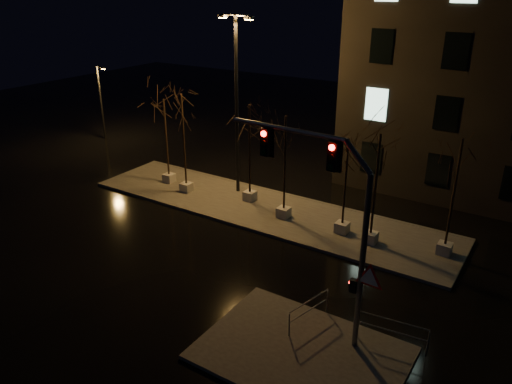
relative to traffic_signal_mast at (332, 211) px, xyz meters
The scene contains 15 objects.
ground 9.48m from the traffic_signal_mast, 164.72° to the left, with size 90.00×90.00×0.00m, color black.
median 12.26m from the traffic_signal_mast, 133.55° to the left, with size 22.00×5.00×0.15m, color #45423E.
sidewalk_corner 5.22m from the traffic_signal_mast, 98.37° to the right, with size 7.00×5.00×0.15m, color #45423E.
tree_0 17.12m from the traffic_signal_mast, 151.26° to the left, with size 1.80×1.80×5.57m.
tree_1 15.09m from the traffic_signal_mast, 149.69° to the left, with size 1.80×1.80×6.23m.
tree_2 12.47m from the traffic_signal_mast, 136.24° to the left, with size 1.80×1.80×5.89m.
tree_3 9.89m from the traffic_signal_mast, 128.64° to the left, with size 1.80×1.80×5.85m.
tree_4 8.28m from the traffic_signal_mast, 109.28° to the left, with size 1.80×1.80×5.22m.
tree_5 7.61m from the traffic_signal_mast, 98.25° to the left, with size 1.80×1.80×5.74m.
tree_6 8.67m from the traffic_signal_mast, 74.62° to the left, with size 1.80×1.80×5.89m.
traffic_signal_mast is the anchor object (origin of this frame).
streetlight_main 14.06m from the traffic_signal_mast, 137.86° to the left, with size 2.59×0.76×10.38m.
streetlight_far 29.37m from the traffic_signal_mast, 153.78° to the left, with size 1.18×0.37×6.01m.
guard_rail_a 4.85m from the traffic_signal_mast, 14.76° to the left, with size 2.55×0.34×1.11m.
guard_rail_b 4.34m from the traffic_signal_mast, 168.79° to the left, with size 0.58×2.14×1.05m.
Camera 1 is at (13.71, -16.10, 12.16)m, focal length 35.00 mm.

